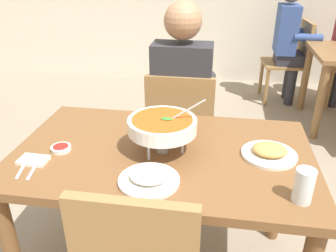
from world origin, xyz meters
TOP-DOWN VIEW (x-y plane):
  - dining_table_main at (0.00, 0.00)m, footprint 1.33×0.81m
  - chair_diner_main at (-0.00, 0.69)m, footprint 0.44×0.44m
  - diner_main at (0.00, 0.72)m, footprint 0.40×0.45m
  - curry_bowl at (-0.00, -0.01)m, footprint 0.33×0.30m
  - rice_plate at (-0.01, -0.25)m, footprint 0.24×0.24m
  - appetizer_plate at (0.47, 0.03)m, footprint 0.24×0.24m
  - sauce_dish at (-0.45, -0.07)m, footprint 0.09×0.09m
  - napkin_folded at (-0.53, -0.18)m, footprint 0.12×0.08m
  - fork_utensil at (-0.55, -0.23)m, footprint 0.05×0.17m
  - spoon_utensil at (-0.50, -0.23)m, footprint 0.04×0.17m
  - drink_glass at (0.55, -0.27)m, footprint 0.07×0.07m
  - chair_bg_left at (1.01, 2.63)m, footprint 0.47×0.47m
  - patron_bg_left at (0.93, 2.60)m, footprint 0.45×0.40m

SIDE VIEW (x-z plane):
  - chair_diner_main at x=0.00m, z-range 0.06..0.96m
  - chair_bg_left at x=1.01m, z-range 0.06..0.96m
  - dining_table_main at x=0.00m, z-range 0.26..1.01m
  - diner_main at x=0.00m, z-range 0.09..1.40m
  - patron_bg_left at x=0.93m, z-range 0.09..1.40m
  - fork_utensil at x=-0.55m, z-range 0.75..0.75m
  - spoon_utensil at x=-0.50m, z-range 0.75..0.75m
  - napkin_folded at x=-0.53m, z-range 0.75..0.76m
  - sauce_dish at x=-0.45m, z-range 0.75..0.77m
  - rice_plate at x=-0.01m, z-range 0.74..0.79m
  - appetizer_plate at x=0.47m, z-range 0.74..0.79m
  - drink_glass at x=0.55m, z-range 0.74..0.87m
  - curry_bowl at x=0.00m, z-range 0.75..1.00m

